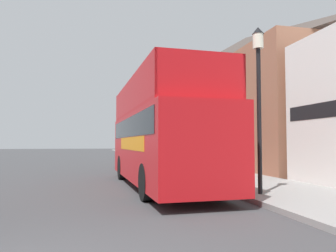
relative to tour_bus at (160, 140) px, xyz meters
name	(u,v)px	position (x,y,z in m)	size (l,w,h in m)	color
ground_plane	(78,166)	(-3.51, 12.67, -1.78)	(144.00, 144.00, 0.00)	#3D3D3F
sidewalk	(182,166)	(3.57, 9.67, -1.71)	(3.61, 108.00, 0.14)	gray
brick_terrace_rear	(247,101)	(8.38, 9.52, 2.91)	(6.00, 17.89, 9.37)	#9E664C
tour_bus	(160,140)	(0.00, 0.00, 0.00)	(2.76, 9.65, 3.97)	red
parked_car_ahead_of_bus	(144,158)	(0.65, 8.13, -1.05)	(1.91, 4.28, 1.56)	maroon
lamp_post_nearest	(259,79)	(2.39, -3.27, 1.81)	(0.35, 0.35, 5.04)	black
lamp_post_second	(183,107)	(2.21, 4.71, 1.80)	(0.35, 0.35, 5.02)	black
lamp_post_third	(156,121)	(2.31, 12.69, 1.57)	(0.35, 0.35, 4.65)	black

